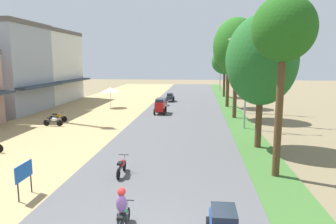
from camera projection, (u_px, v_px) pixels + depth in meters
shophouse_mid at (5, 68)px, 35.14m from camera, size 8.55×8.76×10.10m
shophouse_far at (47, 66)px, 45.00m from camera, size 7.90×10.52×10.10m
parked_motorbike_third at (53, 121)px, 28.03m from camera, size 1.80×0.54×0.94m
parked_motorbike_fourth at (58, 117)px, 29.97m from camera, size 1.80×0.54×0.94m
street_signboard at (24, 174)px, 13.29m from camera, size 0.06×1.30×1.50m
vendor_umbrella at (110, 90)px, 38.82m from camera, size 2.20×2.20×2.52m
median_tree_nearest at (284, 31)px, 14.81m from camera, size 3.04×3.04×8.88m
median_tree_second at (262, 61)px, 20.33m from camera, size 4.64×4.64×8.76m
median_tree_third at (237, 47)px, 31.11m from camera, size 4.69×4.69×10.05m
median_tree_fourth at (228, 60)px, 39.04m from camera, size 3.66×3.66×7.71m
median_tree_fifth at (225, 62)px, 50.37m from camera, size 4.23×4.23×7.65m
streetlamp_near at (246, 76)px, 26.44m from camera, size 3.16×0.20×7.78m
streetlamp_mid at (234, 76)px, 35.58m from camera, size 3.16×0.20×7.11m
streetlamp_far at (220, 69)px, 59.70m from camera, size 3.16×0.20×7.46m
utility_pole_near at (261, 69)px, 29.02m from camera, size 1.80×0.20×9.88m
utility_pole_far at (260, 72)px, 34.71m from camera, size 1.80×0.20×8.78m
car_van_red at (160, 105)px, 34.46m from camera, size 1.19×2.41×1.67m
car_sedan_charcoal at (170, 97)px, 44.95m from camera, size 1.10×2.26×1.19m
motorbike_foreground_rider at (123, 211)px, 10.48m from camera, size 0.54×1.80×1.66m
motorbike_ahead_second at (121, 166)px, 15.94m from camera, size 0.54×1.80×0.94m
motorbike_ahead_third at (166, 102)px, 40.89m from camera, size 0.54×1.80×0.94m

